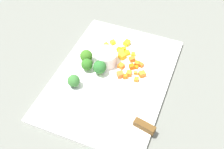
{
  "coord_description": "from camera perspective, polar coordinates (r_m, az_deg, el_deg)",
  "views": [
    {
      "loc": [
        0.52,
        0.21,
        0.65
      ],
      "look_at": [
        0.0,
        0.0,
        0.02
      ],
      "focal_mm": 45.19,
      "sensor_mm": 36.0,
      "label": 1
    }
  ],
  "objects": [
    {
      "name": "broccoli_floret_0",
      "position": [
        0.89,
        -5.22,
        3.74
      ],
      "size": [
        0.04,
        0.04,
        0.04
      ],
      "color": "#87BB58",
      "rests_on": "cutting_board"
    },
    {
      "name": "carrot_dice_5",
      "position": [
        0.88,
        4.0,
        1.6
      ],
      "size": [
        0.02,
        0.02,
        0.01
      ],
      "primitive_type": "cube",
      "rotation": [
        0.0,
        0.0,
        2.29
      ],
      "color": "orange",
      "rests_on": "cutting_board"
    },
    {
      "name": "carrot_dice_6",
      "position": [
        0.85,
        2.7,
        -0.42
      ],
      "size": [
        0.02,
        0.02,
        0.01
      ],
      "primitive_type": "cube",
      "rotation": [
        0.0,
        0.0,
        0.48
      ],
      "color": "orange",
      "rests_on": "cutting_board"
    },
    {
      "name": "pepper_dice_4",
      "position": [
        0.95,
        3.02,
        6.41
      ],
      "size": [
        0.03,
        0.02,
        0.02
      ],
      "primitive_type": "cube",
      "rotation": [
        0.0,
        0.0,
        1.31
      ],
      "color": "yellow",
      "rests_on": "cutting_board"
    },
    {
      "name": "pepper_dice_7",
      "position": [
        0.91,
        2.15,
        3.79
      ],
      "size": [
        0.03,
        0.03,
        0.02
      ],
      "primitive_type": "cube",
      "rotation": [
        0.0,
        0.0,
        2.65
      ],
      "color": "yellow",
      "rests_on": "cutting_board"
    },
    {
      "name": "pepper_dice_8",
      "position": [
        0.95,
        -1.21,
        5.98
      ],
      "size": [
        0.02,
        0.02,
        0.01
      ],
      "primitive_type": "cube",
      "rotation": [
        0.0,
        0.0,
        1.23
      ],
      "color": "yellow",
      "rests_on": "cutting_board"
    },
    {
      "name": "broccoli_floret_1",
      "position": [
        0.84,
        -2.6,
        1.32
      ],
      "size": [
        0.04,
        0.04,
        0.05
      ],
      "color": "#88B25B",
      "rests_on": "cutting_board"
    },
    {
      "name": "carrot_dice_9",
      "position": [
        0.88,
        4.94,
        1.49
      ],
      "size": [
        0.01,
        0.01,
        0.01
      ],
      "primitive_type": "cube",
      "rotation": [
        0.0,
        0.0,
        1.69
      ],
      "color": "orange",
      "rests_on": "cutting_board"
    },
    {
      "name": "carrot_dice_11",
      "position": [
        0.89,
        5.9,
        1.95
      ],
      "size": [
        0.02,
        0.02,
        0.01
      ],
      "primitive_type": "cube",
      "rotation": [
        0.0,
        0.0,
        2.78
      ],
      "color": "orange",
      "rests_on": "cutting_board"
    },
    {
      "name": "pepper_dice_1",
      "position": [
        0.92,
        1.84,
        4.42
      ],
      "size": [
        0.02,
        0.02,
        0.02
      ],
      "primitive_type": "cube",
      "rotation": [
        0.0,
        0.0,
        0.33
      ],
      "color": "yellow",
      "rests_on": "cutting_board"
    },
    {
      "name": "carrot_dice_10",
      "position": [
        0.89,
        5.08,
        2.22
      ],
      "size": [
        0.02,
        0.01,
        0.01
      ],
      "primitive_type": "cube",
      "rotation": [
        0.0,
        0.0,
        0.0
      ],
      "color": "orange",
      "rests_on": "cutting_board"
    },
    {
      "name": "carrot_dice_4",
      "position": [
        0.86,
        6.11,
        0.07
      ],
      "size": [
        0.02,
        0.02,
        0.02
      ],
      "primitive_type": "cube",
      "rotation": [
        0.0,
        0.0,
        0.75
      ],
      "color": "orange",
      "rests_on": "cutting_board"
    },
    {
      "name": "carrot_dice_7",
      "position": [
        0.84,
        4.95,
        -1.01
      ],
      "size": [
        0.02,
        0.02,
        0.01
      ],
      "primitive_type": "cube",
      "rotation": [
        0.0,
        0.0,
        0.18
      ],
      "color": "orange",
      "rests_on": "cutting_board"
    },
    {
      "name": "pepper_dice_3",
      "position": [
        0.96,
        0.15,
        6.53
      ],
      "size": [
        0.02,
        0.02,
        0.01
      ],
      "primitive_type": "cube",
      "rotation": [
        0.0,
        0.0,
        2.53
      ],
      "color": "yellow",
      "rests_on": "cutting_board"
    },
    {
      "name": "pepper_dice_2",
      "position": [
        0.93,
        2.43,
        5.11
      ],
      "size": [
        0.02,
        0.02,
        0.01
      ],
      "primitive_type": "cube",
      "rotation": [
        0.0,
        0.0,
        1.89
      ],
      "color": "yellow",
      "rests_on": "cutting_board"
    },
    {
      "name": "carrot_dice_8",
      "position": [
        0.9,
        4.08,
        3.11
      ],
      "size": [
        0.02,
        0.02,
        0.01
      ],
      "primitive_type": "cube",
      "rotation": [
        0.0,
        0.0,
        2.33
      ],
      "color": "orange",
      "rests_on": "cutting_board"
    },
    {
      "name": "broccoli_floret_2",
      "position": [
        0.86,
        -5.11,
        1.97
      ],
      "size": [
        0.04,
        0.04,
        0.04
      ],
      "color": "#96B266",
      "rests_on": "cutting_board"
    },
    {
      "name": "carrot_dice_2",
      "position": [
        0.86,
        3.44,
        0.21
      ],
      "size": [
        0.02,
        0.02,
        0.01
      ],
      "primitive_type": "cube",
      "rotation": [
        0.0,
        0.0,
        1.6
      ],
      "color": "orange",
      "rests_on": "cutting_board"
    },
    {
      "name": "ground_plane",
      "position": [
        0.86,
        -0.0,
        -0.97
      ],
      "size": [
        4.0,
        4.0,
        0.0
      ],
      "primitive_type": "plane",
      "color": "slate"
    },
    {
      "name": "pepper_dice_5",
      "position": [
        0.93,
        1.41,
        5.05
      ],
      "size": [
        0.01,
        0.01,
        0.01
      ],
      "primitive_type": "cube",
      "rotation": [
        0.0,
        0.0,
        1.44
      ],
      "color": "yellow",
      "rests_on": "cutting_board"
    },
    {
      "name": "carrot_dice_1",
      "position": [
        0.86,
        4.82,
        0.3
      ],
      "size": [
        0.01,
        0.01,
        0.01
      ],
      "primitive_type": "cube",
      "rotation": [
        0.0,
        0.0,
        1.81
      ],
      "color": "orange",
      "rests_on": "cutting_board"
    },
    {
      "name": "pepper_dice_6",
      "position": [
        0.92,
        4.31,
        4.11
      ],
      "size": [
        0.02,
        0.02,
        0.01
      ],
      "primitive_type": "cube",
      "rotation": [
        0.0,
        0.0,
        1.86
      ],
      "color": "yellow",
      "rests_on": "cutting_board"
    },
    {
      "name": "chef_knife",
      "position": [
        0.76,
        1.96,
        -8.07
      ],
      "size": [
        0.08,
        0.3,
        0.02
      ],
      "rotation": [
        0.0,
        0.0,
        4.51
      ],
      "color": "silver",
      "rests_on": "cutting_board"
    },
    {
      "name": "pepper_dice_0",
      "position": [
        0.92,
        3.09,
        4.41
      ],
      "size": [
        0.02,
        0.02,
        0.01
      ],
      "primitive_type": "cube",
      "rotation": [
        0.0,
        0.0,
        2.33
      ],
      "color": "yellow",
      "rests_on": "cutting_board"
    },
    {
      "name": "carrot_dice_3",
      "position": [
        0.85,
        1.68,
        -0.01
      ],
      "size": [
        0.03,
        0.03,
        0.02
      ],
      "primitive_type": "cube",
      "rotation": [
        0.0,
        0.0,
        0.7
      ],
      "color": "orange",
      "rests_on": "cutting_board"
    },
    {
      "name": "cutting_board",
      "position": [
        0.86,
        -0.0,
        -0.71
      ],
      "size": [
        0.47,
        0.33,
        0.01
      ],
      "primitive_type": "cube",
      "color": "white",
      "rests_on": "ground_plane"
    },
    {
      "name": "broccoli_floret_3",
      "position": [
        0.82,
        -7.75,
        -1.3
      ],
      "size": [
        0.04,
        0.04,
        0.04
      ],
      "color": "#81AD67",
      "rests_on": "cutting_board"
    },
    {
      "name": "carrot_dice_0",
      "position": [
        0.88,
        1.85,
        1.76
      ],
      "size": [
        0.02,
        0.02,
        0.01
      ],
      "primitive_type": "cube",
      "rotation": [
        0.0,
        0.0,
        1.28
      ],
      "color": "orange",
      "rests_on": "cutting_board"
    },
    {
      "name": "prep_bowl",
      "position": [
        0.88,
        -1.36,
        3.43
      ],
      "size": [
        0.07,
        0.07,
        0.04
      ],
      "primitive_type": "cylinder",
      "color": "white",
      "rests_on": "cutting_board"
    }
  ]
}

